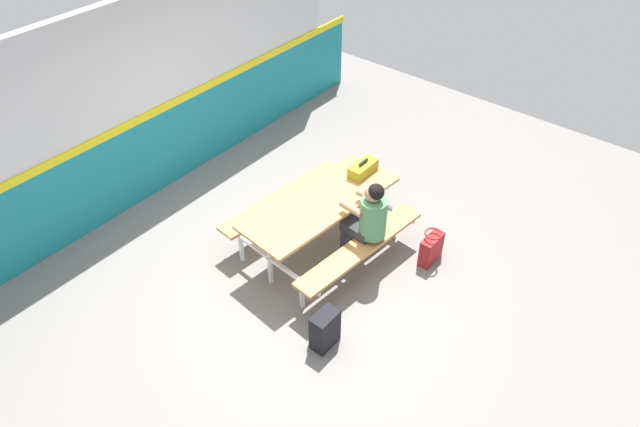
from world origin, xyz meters
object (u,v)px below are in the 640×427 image
Objects in this scene: student_nearer at (368,218)px; backpack_dark at (324,329)px; tote_bag_bright at (431,248)px; picnic_table_main at (320,212)px; toolbox_grey at (363,169)px.

student_nearer is 1.35m from backpack_dark.
tote_bag_bright is at bearing -47.22° from student_nearer.
backpack_dark is at bearing -139.20° from picnic_table_main.
tote_bag_bright is at bearing -59.99° from picnic_table_main.
toolbox_grey reaches higher than picnic_table_main.
toolbox_grey reaches higher than backpack_dark.
tote_bag_bright is (0.53, -0.57, -0.51)m from student_nearer.
picnic_table_main is 4.69× the size of tote_bag_bright.
toolbox_grey is 0.93× the size of tote_bag_bright.
toolbox_grey is at bearing 39.82° from student_nearer.
backpack_dark is 1.02× the size of tote_bag_bright.
picnic_table_main is at bearing 120.01° from tote_bag_bright.
student_nearer is (0.13, -0.57, 0.13)m from picnic_table_main.
picnic_table_main is 5.04× the size of toolbox_grey.
backpack_dark is (-1.81, -0.86, -0.60)m from toolbox_grey.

